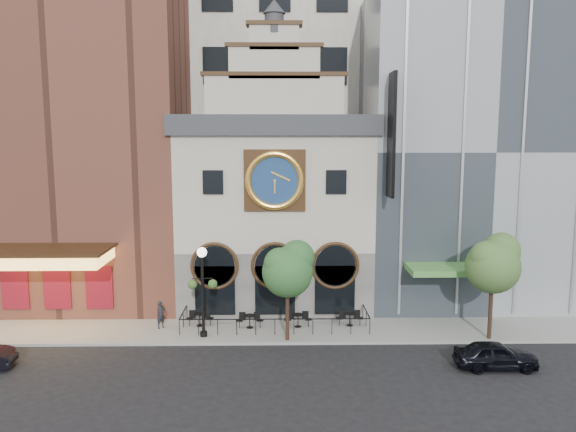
% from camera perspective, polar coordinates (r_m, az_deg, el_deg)
% --- Properties ---
extents(ground, '(120.00, 120.00, 0.00)m').
position_cam_1_polar(ground, '(30.87, -1.35, -12.99)').
color(ground, black).
rests_on(ground, ground).
extents(sidewalk, '(44.00, 5.00, 0.15)m').
position_cam_1_polar(sidewalk, '(33.19, -1.33, -11.31)').
color(sidewalk, gray).
rests_on(sidewalk, ground).
extents(clock_building, '(12.60, 8.78, 18.65)m').
position_cam_1_polar(clock_building, '(36.88, -1.31, 1.24)').
color(clock_building, '#605E5B').
rests_on(clock_building, ground).
extents(theater_building, '(14.00, 15.60, 25.00)m').
position_cam_1_polar(theater_building, '(40.96, -20.11, 9.74)').
color(theater_building, brown).
rests_on(theater_building, ground).
extents(retail_building, '(14.00, 14.40, 20.00)m').
position_cam_1_polar(retail_building, '(40.83, 17.36, 6.41)').
color(retail_building, gray).
rests_on(retail_building, ground).
extents(office_tower, '(20.00, 16.00, 40.00)m').
position_cam_1_polar(office_tower, '(49.58, -1.28, 18.47)').
color(office_tower, silver).
rests_on(office_tower, ground).
extents(cafe_railing, '(10.60, 2.60, 0.90)m').
position_cam_1_polar(cafe_railing, '(33.01, -1.33, -10.45)').
color(cafe_railing, black).
rests_on(cafe_railing, sidewalk).
extents(bistro_0, '(1.58, 0.68, 0.90)m').
position_cam_1_polar(bistro_0, '(33.54, -8.95, -10.22)').
color(bistro_0, black).
rests_on(bistro_0, sidewalk).
extents(bistro_1, '(1.58, 0.68, 0.90)m').
position_cam_1_polar(bistro_1, '(32.92, -3.91, -10.50)').
color(bistro_1, black).
rests_on(bistro_1, sidewalk).
extents(bistro_2, '(1.58, 0.68, 0.90)m').
position_cam_1_polar(bistro_2, '(32.99, 1.03, -10.44)').
color(bistro_2, black).
rests_on(bistro_2, sidewalk).
extents(bistro_3, '(1.58, 0.68, 0.90)m').
position_cam_1_polar(bistro_3, '(33.38, 6.29, -10.26)').
color(bistro_3, black).
rests_on(bistro_3, sidewalk).
extents(car_right, '(3.94, 1.63, 1.33)m').
position_cam_1_polar(car_right, '(29.56, 20.36, -13.12)').
color(car_right, black).
rests_on(car_right, ground).
extents(pedestrian, '(0.67, 0.68, 1.58)m').
position_cam_1_polar(pedestrian, '(33.53, -12.80, -9.75)').
color(pedestrian, black).
rests_on(pedestrian, sidewalk).
extents(lamppost, '(1.60, 0.63, 5.01)m').
position_cam_1_polar(lamppost, '(31.11, -8.68, -6.62)').
color(lamppost, black).
rests_on(lamppost, sidewalk).
extents(tree_left, '(2.83, 2.73, 5.45)m').
position_cam_1_polar(tree_left, '(30.05, 0.03, -5.29)').
color(tree_left, '#382619').
rests_on(tree_left, sidewalk).
extents(tree_right, '(3.01, 2.90, 5.81)m').
position_cam_1_polar(tree_right, '(32.17, 20.16, -4.42)').
color(tree_right, '#382619').
rests_on(tree_right, sidewalk).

